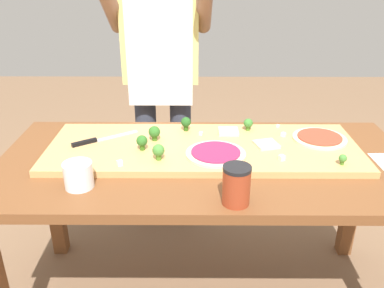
# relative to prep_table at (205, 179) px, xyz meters

# --- Properties ---
(prep_table) EXTENTS (1.71, 0.81, 0.76)m
(prep_table) POSITION_rel_prep_table_xyz_m (0.00, 0.00, 0.00)
(prep_table) COLOR brown
(prep_table) RESTS_ON ground
(cutting_board) EXTENTS (1.32, 0.48, 0.03)m
(cutting_board) POSITION_rel_prep_table_xyz_m (-0.01, 0.07, 0.11)
(cutting_board) COLOR tan
(cutting_board) RESTS_ON prep_table
(chefs_knife) EXTENTS (0.26, 0.19, 0.02)m
(chefs_knife) POSITION_rel_prep_table_xyz_m (-0.47, 0.11, 0.13)
(chefs_knife) COLOR #B7BABF
(chefs_knife) RESTS_ON cutting_board
(pizza_whole_beet_magenta) EXTENTS (0.24, 0.24, 0.02)m
(pizza_whole_beet_magenta) POSITION_rel_prep_table_xyz_m (0.04, -0.02, 0.13)
(pizza_whole_beet_magenta) COLOR beige
(pizza_whole_beet_magenta) RESTS_ON cutting_board
(pizza_whole_tomato_red) EXTENTS (0.23, 0.23, 0.02)m
(pizza_whole_tomato_red) POSITION_rel_prep_table_xyz_m (0.50, 0.13, 0.13)
(pizza_whole_tomato_red) COLOR beige
(pizza_whole_tomato_red) RESTS_ON cutting_board
(pizza_slice_far_right) EXTENTS (0.11, 0.11, 0.01)m
(pizza_slice_far_right) POSITION_rel_prep_table_xyz_m (0.26, 0.07, 0.13)
(pizza_slice_far_right) COLOR beige
(pizza_slice_far_right) RESTS_ON cutting_board
(pizza_slice_center) EXTENTS (0.09, 0.09, 0.01)m
(pizza_slice_center) POSITION_rel_prep_table_xyz_m (0.11, 0.21, 0.13)
(pizza_slice_center) COLOR beige
(pizza_slice_center) RESTS_ON cutting_board
(broccoli_floret_back_right) EXTENTS (0.05, 0.05, 0.06)m
(broccoli_floret_back_right) POSITION_rel_prep_table_xyz_m (-0.26, 0.02, 0.16)
(broccoli_floret_back_right) COLOR #366618
(broccoli_floret_back_right) RESTS_ON cutting_board
(broccoli_floret_front_mid) EXTENTS (0.05, 0.05, 0.07)m
(broccoli_floret_front_mid) POSITION_rel_prep_table_xyz_m (-0.22, 0.12, 0.16)
(broccoli_floret_front_mid) COLOR #366618
(broccoli_floret_front_mid) RESTS_ON cutting_board
(broccoli_floret_center_right) EXTENTS (0.05, 0.05, 0.07)m
(broccoli_floret_center_right) POSITION_rel_prep_table_xyz_m (-0.19, -0.07, 0.16)
(broccoli_floret_center_right) COLOR #487A23
(broccoli_floret_center_right) RESTS_ON cutting_board
(broccoli_floret_back_mid) EXTENTS (0.04, 0.04, 0.06)m
(broccoli_floret_back_mid) POSITION_rel_prep_table_xyz_m (0.20, 0.24, 0.16)
(broccoli_floret_back_mid) COLOR #3F7220
(broccoli_floret_back_mid) RESTS_ON cutting_board
(broccoli_floret_center_left) EXTENTS (0.03, 0.03, 0.04)m
(broccoli_floret_center_left) POSITION_rel_prep_table_xyz_m (0.53, -0.10, 0.15)
(broccoli_floret_center_left) COLOR #487A23
(broccoli_floret_center_left) RESTS_ON cutting_board
(broccoli_floret_back_left) EXTENTS (0.05, 0.05, 0.07)m
(broccoli_floret_back_left) POSITION_rel_prep_table_xyz_m (-0.08, 0.23, 0.16)
(broccoli_floret_back_left) COLOR #2C5915
(broccoli_floret_back_left) RESTS_ON cutting_board
(cheese_crumble_a) EXTENTS (0.02, 0.02, 0.01)m
(cheese_crumble_a) POSITION_rel_prep_table_xyz_m (-0.02, 0.18, 0.13)
(cheese_crumble_a) COLOR silver
(cheese_crumble_a) RESTS_ON cutting_board
(cheese_crumble_b) EXTENTS (0.03, 0.03, 0.02)m
(cheese_crumble_b) POSITION_rel_prep_table_xyz_m (0.30, -0.07, 0.14)
(cheese_crumble_b) COLOR silver
(cheese_crumble_b) RESTS_ON cutting_board
(cheese_crumble_c) EXTENTS (0.02, 0.02, 0.02)m
(cheese_crumble_c) POSITION_rel_prep_table_xyz_m (0.35, 0.17, 0.13)
(cheese_crumble_c) COLOR white
(cheese_crumble_c) RESTS_ON cutting_board
(cheese_crumble_d) EXTENTS (0.02, 0.02, 0.01)m
(cheese_crumble_d) POSITION_rel_prep_table_xyz_m (0.35, 0.27, 0.13)
(cheese_crumble_d) COLOR white
(cheese_crumble_d) RESTS_ON cutting_board
(cheese_crumble_e) EXTENTS (0.03, 0.03, 0.02)m
(cheese_crumble_e) POSITION_rel_prep_table_xyz_m (-0.33, -0.12, 0.13)
(cheese_crumble_e) COLOR white
(cheese_crumble_e) RESTS_ON cutting_board
(flour_cup) EXTENTS (0.10, 0.10, 0.10)m
(flour_cup) POSITION_rel_prep_table_xyz_m (-0.46, -0.23, 0.14)
(flour_cup) COLOR white
(flour_cup) RESTS_ON prep_table
(sauce_jar) EXTENTS (0.10, 0.10, 0.14)m
(sauce_jar) POSITION_rel_prep_table_xyz_m (0.09, -0.33, 0.17)
(sauce_jar) COLOR #99381E
(sauce_jar) RESTS_ON prep_table
(cook_center) EXTENTS (0.54, 0.39, 1.67)m
(cook_center) POSITION_rel_prep_table_xyz_m (-0.23, 0.67, 0.34)
(cook_center) COLOR #333847
(cook_center) RESTS_ON ground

